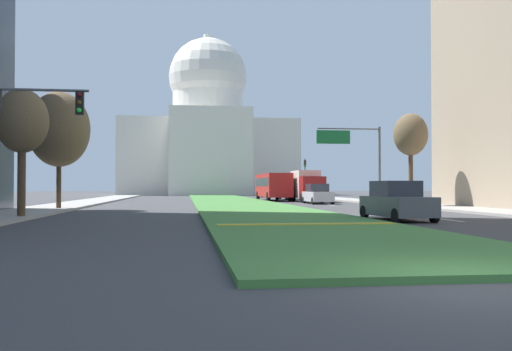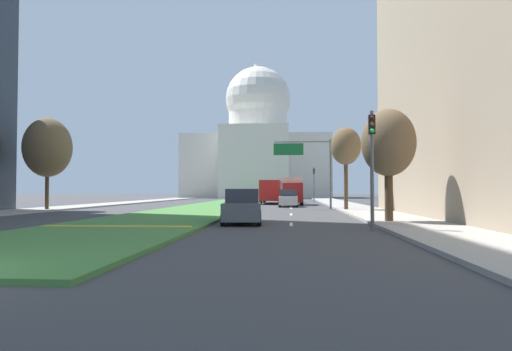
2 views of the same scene
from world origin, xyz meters
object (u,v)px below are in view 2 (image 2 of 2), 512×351
Objects in this scene: street_tree_right_near at (388,144)px; street_tree_right_mid at (346,147)px; capitol_building at (258,148)px; overhead_guide_sign at (309,159)px; street_tree_left_mid at (48,148)px; traffic_light_far_right at (314,180)px; sedan_midblock at (288,199)px; traffic_light_near_right at (372,154)px; box_truck_delivery at (293,191)px; sedan_distant at (293,197)px; city_bus at (271,190)px; sedan_far_horizon at (289,196)px; sedan_lead_stopped at (242,207)px.

street_tree_right_mid is at bearing 91.78° from street_tree_right_near.
capitol_building is 5.06× the size of overhead_guide_sign.
overhead_guide_sign is 23.02m from street_tree_left_mid.
sedan_midblock is at bearing -99.51° from traffic_light_far_right.
box_truck_delivery is (-3.30, 35.21, -1.64)m from traffic_light_near_right.
sedan_midblock is (-5.39, 24.37, -3.36)m from street_tree_right_near.
sedan_midblock reaches higher than sedan_distant.
city_bus is at bearing -118.78° from traffic_light_far_right.
capitol_building is 54.51m from box_truck_delivery.
traffic_light_far_right is at bearing -68.18° from sedan_far_horizon.
box_truck_delivery is at bearing -62.02° from city_bus.
sedan_lead_stopped is at bearing -95.22° from sedan_midblock.
sedan_distant is (20.80, 27.72, -4.55)m from street_tree_left_mid.
traffic_light_near_right is 0.74× the size of street_tree_right_mid.
street_tree_right_mid reaches higher than sedan_distant.
sedan_far_horizon is at bearing 84.05° from city_bus.
sedan_far_horizon is (-0.70, 15.87, 0.01)m from sedan_distant.
street_tree_left_mid is 48.22m from sedan_far_horizon.
street_tree_left_mid is 29.30m from city_bus.
overhead_guide_sign reaches higher than traffic_light_near_right.
street_tree_left_mid is at bearing 143.15° from sedan_lead_stopped.
sedan_distant is (2.86, 41.17, -0.06)m from sedan_lead_stopped.
sedan_lead_stopped is at bearing -177.17° from street_tree_right_near.
box_truck_delivery is (0.48, 6.44, 0.83)m from sedan_midblock.
capitol_building is at bearing 93.51° from sedan_lead_stopped.
city_bus is (-2.86, -4.83, 0.99)m from sedan_distant.
sedan_midblock is 0.73× the size of box_truck_delivery.
sedan_distant is (-4.31, 25.76, -4.62)m from street_tree_right_mid.
street_tree_left_mid reaches higher than sedan_distant.
street_tree_left_mid is at bearing -128.08° from city_bus.
sedan_midblock is (-4.92, 9.34, -4.56)m from street_tree_right_mid.
overhead_guide_sign is 1.53× the size of sedan_far_horizon.
sedan_lead_stopped is (-6.04, 4.03, -2.47)m from traffic_light_near_right.
sedan_lead_stopped is at bearing -86.49° from capitol_building.
street_tree_right_mid is at bearing -74.30° from box_truck_delivery.
traffic_light_far_right is 41.57m from street_tree_left_mid.
overhead_guide_sign is 21.99m from sedan_distant.
street_tree_left_mid reaches higher than sedan_far_horizon.
capitol_building is 89.32m from traffic_light_near_right.
street_tree_right_near is 15.08m from street_tree_right_mid.
street_tree_right_mid reaches higher than street_tree_right_near.
box_truck_delivery is (2.74, 31.18, 0.83)m from sedan_lead_stopped.
sedan_lead_stopped is (5.17, -84.20, -10.76)m from capitol_building.
street_tree_left_mid is at bearing -175.53° from street_tree_right_mid.
sedan_midblock is at bearing 84.78° from sedan_lead_stopped.
street_tree_right_mid is (2.93, -4.15, 0.77)m from overhead_guide_sign.
sedan_distant is (0.60, 16.42, -0.06)m from sedan_midblock.
traffic_light_far_right is 23.04m from sedan_midblock.
street_tree_right_near is at bearing -83.31° from sedan_distant.
street_tree_right_mid is 17.60m from sedan_lead_stopped.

